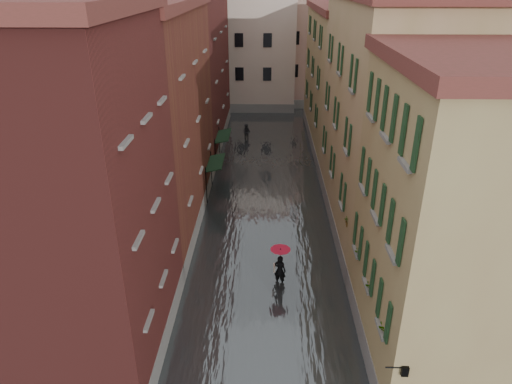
# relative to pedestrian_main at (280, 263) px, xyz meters

# --- Properties ---
(ground) EXTENTS (120.00, 120.00, 0.00)m
(ground) POSITION_rel_pedestrian_main_xyz_m (-0.74, -2.29, -1.28)
(ground) COLOR #4F4F51
(ground) RESTS_ON ground
(floodwater) EXTENTS (10.00, 60.00, 0.20)m
(floodwater) POSITION_rel_pedestrian_main_xyz_m (-0.74, 10.71, -1.18)
(floodwater) COLOR #404547
(floodwater) RESTS_ON ground
(building_left_near) EXTENTS (6.00, 8.00, 13.00)m
(building_left_near) POSITION_rel_pedestrian_main_xyz_m (-7.74, -4.29, 5.22)
(building_left_near) COLOR maroon
(building_left_near) RESTS_ON ground
(building_left_mid) EXTENTS (6.00, 14.00, 12.50)m
(building_left_mid) POSITION_rel_pedestrian_main_xyz_m (-7.74, 6.71, 4.97)
(building_left_mid) COLOR brown
(building_left_mid) RESTS_ON ground
(building_left_far) EXTENTS (6.00, 16.00, 14.00)m
(building_left_far) POSITION_rel_pedestrian_main_xyz_m (-7.74, 21.71, 5.72)
(building_left_far) COLOR maroon
(building_left_far) RESTS_ON ground
(building_right_near) EXTENTS (6.00, 8.00, 11.50)m
(building_right_near) POSITION_rel_pedestrian_main_xyz_m (6.26, -4.29, 4.47)
(building_right_near) COLOR #977C4D
(building_right_near) RESTS_ON ground
(building_right_mid) EXTENTS (6.00, 14.00, 13.00)m
(building_right_mid) POSITION_rel_pedestrian_main_xyz_m (6.26, 6.71, 5.22)
(building_right_mid) COLOR tan
(building_right_mid) RESTS_ON ground
(building_right_far) EXTENTS (6.00, 16.00, 11.50)m
(building_right_far) POSITION_rel_pedestrian_main_xyz_m (6.26, 21.71, 4.47)
(building_right_far) COLOR #977C4D
(building_right_far) RESTS_ON ground
(building_end_cream) EXTENTS (12.00, 9.00, 13.00)m
(building_end_cream) POSITION_rel_pedestrian_main_xyz_m (-3.74, 35.71, 5.22)
(building_end_cream) COLOR beige
(building_end_cream) RESTS_ON ground
(building_end_pink) EXTENTS (10.00, 9.00, 12.00)m
(building_end_pink) POSITION_rel_pedestrian_main_xyz_m (5.26, 37.71, 4.72)
(building_end_pink) COLOR tan
(building_end_pink) RESTS_ON ground
(awning_near) EXTENTS (1.09, 3.04, 2.80)m
(awning_near) POSITION_rel_pedestrian_main_xyz_m (-4.22, 10.09, 1.19)
(awning_near) COLOR black
(awning_near) RESTS_ON ground
(awning_far) EXTENTS (1.09, 3.27, 2.80)m
(awning_far) POSITION_rel_pedestrian_main_xyz_m (-4.22, 15.88, 1.20)
(awning_far) COLOR black
(awning_far) RESTS_ON ground
(wall_lantern) EXTENTS (0.71, 0.22, 0.35)m
(wall_lantern) POSITION_rel_pedestrian_main_xyz_m (3.59, -8.29, 1.73)
(wall_lantern) COLOR black
(wall_lantern) RESTS_ON ground
(window_planters) EXTENTS (0.59, 8.41, 0.84)m
(window_planters) POSITION_rel_pedestrian_main_xyz_m (3.38, -3.11, 2.23)
(window_planters) COLOR brown
(window_planters) RESTS_ON ground
(pedestrian_main) EXTENTS (1.00, 1.00, 2.06)m
(pedestrian_main) POSITION_rel_pedestrian_main_xyz_m (0.00, 0.00, 0.00)
(pedestrian_main) COLOR black
(pedestrian_main) RESTS_ON ground
(pedestrian_far) EXTENTS (0.90, 0.80, 1.54)m
(pedestrian_far) POSITION_rel_pedestrian_main_xyz_m (-2.61, 22.37, -0.50)
(pedestrian_far) COLOR black
(pedestrian_far) RESTS_ON ground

